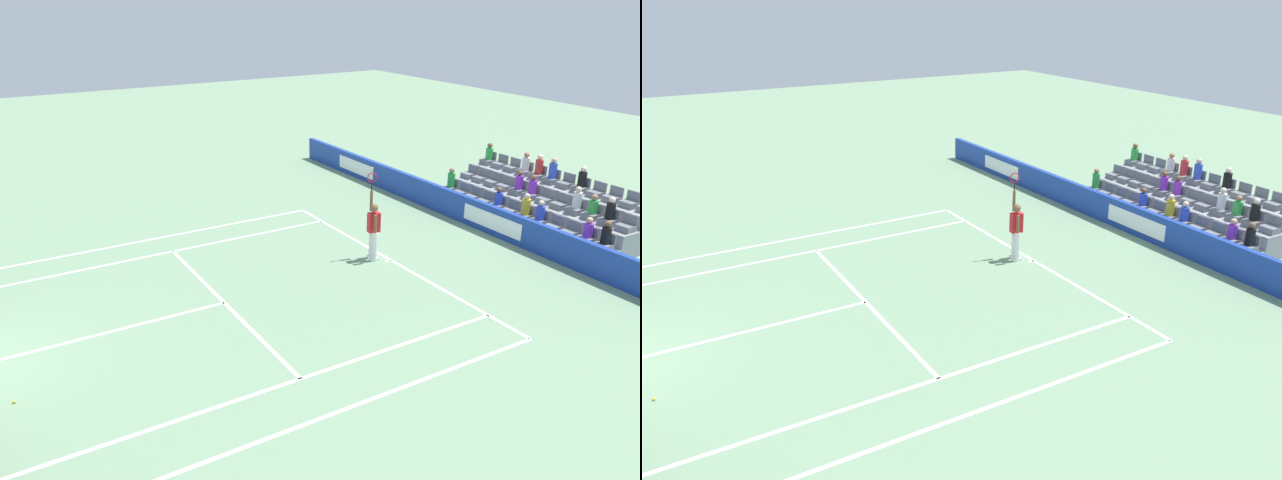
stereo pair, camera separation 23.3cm
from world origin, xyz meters
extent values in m
cube|color=white|center=(0.00, -11.89, 0.00)|extent=(10.97, 0.10, 0.01)
cube|color=white|center=(0.00, -6.40, 0.00)|extent=(8.23, 0.10, 0.01)
cube|color=white|center=(0.00, -3.20, 0.00)|extent=(0.10, 6.40, 0.01)
cube|color=white|center=(4.12, -5.95, 0.00)|extent=(0.10, 11.89, 0.01)
cube|color=white|center=(-4.12, -5.95, 0.00)|extent=(0.10, 11.89, 0.01)
cube|color=white|center=(5.49, -5.95, 0.00)|extent=(0.10, 11.89, 0.01)
cube|color=white|center=(-5.49, -5.95, 0.00)|extent=(0.10, 11.89, 0.01)
cube|color=white|center=(0.00, -11.79, 0.00)|extent=(0.10, 0.20, 0.01)
cube|color=#193899|center=(0.00, -16.17, 0.49)|extent=(24.38, 0.20, 0.98)
cube|color=white|center=(0.00, -16.06, 0.49)|extent=(2.60, 0.01, 0.55)
cube|color=white|center=(8.13, -16.06, 0.49)|extent=(2.60, 0.01, 0.55)
cylinder|color=white|center=(0.25, -11.45, 0.45)|extent=(0.16, 0.16, 0.90)
cylinder|color=white|center=(0.49, -11.49, 0.45)|extent=(0.16, 0.16, 0.90)
cube|color=white|center=(0.25, -11.45, 0.04)|extent=(0.17, 0.28, 0.08)
cube|color=white|center=(0.49, -11.49, 0.04)|extent=(0.17, 0.28, 0.08)
cube|color=red|center=(0.37, -11.47, 1.20)|extent=(0.28, 0.39, 0.60)
sphere|color=brown|center=(0.37, -11.47, 1.66)|extent=(0.24, 0.24, 0.24)
cylinder|color=brown|center=(0.59, -11.51, 1.81)|extent=(0.09, 0.09, 0.62)
cylinder|color=brown|center=(0.16, -11.38, 1.22)|extent=(0.09, 0.09, 0.56)
cylinder|color=black|center=(0.59, -11.51, 2.26)|extent=(0.04, 0.04, 0.28)
torus|color=red|center=(0.59, -11.51, 2.54)|extent=(0.09, 0.31, 0.31)
sphere|color=#D1E533|center=(0.59, -11.51, 2.82)|extent=(0.07, 0.07, 0.07)
cube|color=gray|center=(0.00, -17.25, 0.21)|extent=(7.44, 0.95, 0.42)
cube|color=slate|center=(-3.41, -17.25, 0.52)|extent=(0.48, 0.44, 0.20)
cube|color=slate|center=(-3.41, -17.45, 0.77)|extent=(0.48, 0.04, 0.30)
cube|color=slate|center=(-2.79, -17.25, 0.52)|extent=(0.48, 0.44, 0.20)
cube|color=slate|center=(-2.79, -17.45, 0.77)|extent=(0.48, 0.04, 0.30)
cube|color=slate|center=(-2.17, -17.25, 0.52)|extent=(0.48, 0.44, 0.20)
cube|color=slate|center=(-2.17, -17.45, 0.77)|extent=(0.48, 0.04, 0.30)
cube|color=slate|center=(-1.55, -17.25, 0.52)|extent=(0.48, 0.44, 0.20)
cube|color=slate|center=(-1.55, -17.45, 0.77)|extent=(0.48, 0.04, 0.30)
cube|color=slate|center=(-0.93, -17.25, 0.52)|extent=(0.48, 0.44, 0.20)
cube|color=slate|center=(-0.93, -17.45, 0.77)|extent=(0.48, 0.04, 0.30)
cube|color=slate|center=(-0.31, -17.25, 0.52)|extent=(0.48, 0.44, 0.20)
cube|color=slate|center=(-0.31, -17.45, 0.77)|extent=(0.48, 0.04, 0.30)
cube|color=slate|center=(0.31, -17.25, 0.52)|extent=(0.48, 0.44, 0.20)
cube|color=slate|center=(0.31, -17.45, 0.77)|extent=(0.48, 0.04, 0.30)
cube|color=slate|center=(0.93, -17.25, 0.52)|extent=(0.48, 0.44, 0.20)
cube|color=slate|center=(0.93, -17.45, 0.77)|extent=(0.48, 0.04, 0.30)
cube|color=slate|center=(1.55, -17.25, 0.52)|extent=(0.48, 0.44, 0.20)
cube|color=slate|center=(1.55, -17.45, 0.77)|extent=(0.48, 0.04, 0.30)
cube|color=slate|center=(2.17, -17.25, 0.52)|extent=(0.48, 0.44, 0.20)
cube|color=slate|center=(2.17, -17.45, 0.77)|extent=(0.48, 0.04, 0.30)
cube|color=slate|center=(2.79, -17.25, 0.52)|extent=(0.48, 0.44, 0.20)
cube|color=slate|center=(2.79, -17.45, 0.77)|extent=(0.48, 0.04, 0.30)
cube|color=slate|center=(3.41, -17.25, 0.52)|extent=(0.48, 0.44, 0.20)
cube|color=slate|center=(3.41, -17.45, 0.77)|extent=(0.48, 0.04, 0.30)
cube|color=gray|center=(0.00, -18.20, 0.42)|extent=(7.44, 0.95, 0.84)
cube|color=slate|center=(-3.41, -18.20, 0.94)|extent=(0.48, 0.44, 0.20)
cube|color=slate|center=(-3.41, -18.40, 1.19)|extent=(0.48, 0.04, 0.30)
cube|color=slate|center=(-2.79, -18.20, 0.94)|extent=(0.48, 0.44, 0.20)
cube|color=slate|center=(-2.79, -18.40, 1.19)|extent=(0.48, 0.04, 0.30)
cube|color=slate|center=(-2.17, -18.20, 0.94)|extent=(0.48, 0.44, 0.20)
cube|color=slate|center=(-2.17, -18.40, 1.19)|extent=(0.48, 0.04, 0.30)
cube|color=slate|center=(-1.55, -18.20, 0.94)|extent=(0.48, 0.44, 0.20)
cube|color=slate|center=(-1.55, -18.40, 1.19)|extent=(0.48, 0.04, 0.30)
cube|color=slate|center=(-0.93, -18.20, 0.94)|extent=(0.48, 0.44, 0.20)
cube|color=slate|center=(-0.93, -18.40, 1.19)|extent=(0.48, 0.04, 0.30)
cube|color=slate|center=(-0.31, -18.20, 0.94)|extent=(0.48, 0.44, 0.20)
cube|color=slate|center=(-0.31, -18.40, 1.19)|extent=(0.48, 0.04, 0.30)
cube|color=slate|center=(0.31, -18.20, 0.94)|extent=(0.48, 0.44, 0.20)
cube|color=slate|center=(0.31, -18.40, 1.19)|extent=(0.48, 0.04, 0.30)
cube|color=slate|center=(0.93, -18.20, 0.94)|extent=(0.48, 0.44, 0.20)
cube|color=slate|center=(0.93, -18.40, 1.19)|extent=(0.48, 0.04, 0.30)
cube|color=slate|center=(1.55, -18.20, 0.94)|extent=(0.48, 0.44, 0.20)
cube|color=slate|center=(1.55, -18.40, 1.19)|extent=(0.48, 0.04, 0.30)
cube|color=slate|center=(2.17, -18.20, 0.94)|extent=(0.48, 0.44, 0.20)
cube|color=slate|center=(2.17, -18.40, 1.19)|extent=(0.48, 0.04, 0.30)
cube|color=slate|center=(2.79, -18.20, 0.94)|extent=(0.48, 0.44, 0.20)
cube|color=slate|center=(2.79, -18.40, 1.19)|extent=(0.48, 0.04, 0.30)
cube|color=slate|center=(3.41, -18.20, 0.94)|extent=(0.48, 0.44, 0.20)
cube|color=slate|center=(3.41, -18.40, 1.19)|extent=(0.48, 0.04, 0.30)
cube|color=gray|center=(0.00, -19.15, 0.63)|extent=(7.44, 0.95, 1.26)
cube|color=slate|center=(-2.79, -19.15, 1.36)|extent=(0.48, 0.44, 0.20)
cube|color=slate|center=(-2.79, -19.35, 1.61)|extent=(0.48, 0.04, 0.30)
cube|color=slate|center=(-2.17, -19.15, 1.36)|extent=(0.48, 0.44, 0.20)
cube|color=slate|center=(-2.17, -19.35, 1.61)|extent=(0.48, 0.04, 0.30)
cube|color=slate|center=(-1.55, -19.15, 1.36)|extent=(0.48, 0.44, 0.20)
cube|color=slate|center=(-1.55, -19.35, 1.61)|extent=(0.48, 0.04, 0.30)
cube|color=slate|center=(-0.93, -19.15, 1.36)|extent=(0.48, 0.44, 0.20)
cube|color=slate|center=(-0.93, -19.35, 1.61)|extent=(0.48, 0.04, 0.30)
cube|color=slate|center=(-0.31, -19.15, 1.36)|extent=(0.48, 0.44, 0.20)
cube|color=slate|center=(-0.31, -19.35, 1.61)|extent=(0.48, 0.04, 0.30)
cube|color=slate|center=(0.31, -19.15, 1.36)|extent=(0.48, 0.44, 0.20)
cube|color=slate|center=(0.31, -19.35, 1.61)|extent=(0.48, 0.04, 0.30)
cube|color=slate|center=(0.93, -19.15, 1.36)|extent=(0.48, 0.44, 0.20)
cube|color=slate|center=(0.93, -19.35, 1.61)|extent=(0.48, 0.04, 0.30)
cube|color=slate|center=(1.55, -19.15, 1.36)|extent=(0.48, 0.44, 0.20)
cube|color=slate|center=(1.55, -19.35, 1.61)|extent=(0.48, 0.04, 0.30)
cube|color=slate|center=(2.17, -19.15, 1.36)|extent=(0.48, 0.44, 0.20)
cube|color=slate|center=(2.17, -19.35, 1.61)|extent=(0.48, 0.04, 0.30)
cube|color=slate|center=(2.79, -19.15, 1.36)|extent=(0.48, 0.44, 0.20)
cube|color=slate|center=(2.79, -19.35, 1.61)|extent=(0.48, 0.04, 0.30)
cube|color=slate|center=(3.41, -19.15, 1.36)|extent=(0.48, 0.44, 0.20)
cube|color=slate|center=(3.41, -19.35, 1.61)|extent=(0.48, 0.04, 0.30)
cylinder|color=white|center=(1.55, -19.20, 1.69)|extent=(0.28, 0.28, 0.47)
sphere|color=#9E7251|center=(1.55, -19.20, 2.03)|extent=(0.20, 0.20, 0.20)
cylinder|color=purple|center=(0.93, -18.25, 1.28)|extent=(0.28, 0.28, 0.48)
sphere|color=brown|center=(0.93, -18.25, 1.62)|extent=(0.20, 0.20, 0.20)
cylinder|color=purple|center=(-2.79, -17.30, 0.84)|extent=(0.28, 0.28, 0.44)
sphere|color=#D3A884|center=(-2.79, -17.30, 1.16)|extent=(0.20, 0.20, 0.20)
cylinder|color=white|center=(-1.55, -18.25, 1.30)|extent=(0.28, 0.28, 0.53)
sphere|color=beige|center=(-1.55, -18.25, 1.67)|extent=(0.20, 0.20, 0.20)
cylinder|color=red|center=(0.93, -19.20, 1.72)|extent=(0.28, 0.28, 0.52)
sphere|color=beige|center=(0.93, -19.20, 2.08)|extent=(0.20, 0.20, 0.20)
cylinder|color=black|center=(-2.79, -18.25, 1.30)|extent=(0.28, 0.28, 0.51)
sphere|color=beige|center=(-2.79, -18.25, 1.65)|extent=(0.20, 0.20, 0.20)
cylinder|color=blue|center=(0.31, -19.20, 1.73)|extent=(0.28, 0.28, 0.53)
sphere|color=#D3A884|center=(0.31, -19.20, 2.09)|extent=(0.20, 0.20, 0.20)
cylinder|color=blue|center=(-0.93, -17.30, 0.85)|extent=(0.28, 0.28, 0.46)
sphere|color=beige|center=(-0.93, -17.30, 1.18)|extent=(0.20, 0.20, 0.20)
cylinder|color=yellow|center=(-0.31, -17.30, 0.89)|extent=(0.28, 0.28, 0.53)
sphere|color=beige|center=(-0.31, -17.30, 1.25)|extent=(0.20, 0.20, 0.20)
cylinder|color=green|center=(3.41, -17.30, 0.89)|extent=(0.28, 0.28, 0.55)
sphere|color=#9E7251|center=(3.41, -17.30, 1.27)|extent=(0.20, 0.20, 0.20)
cylinder|color=purple|center=(0.31, -18.25, 1.28)|extent=(0.28, 0.28, 0.47)
sphere|color=brown|center=(0.31, -18.25, 1.61)|extent=(0.20, 0.20, 0.20)
cylinder|color=green|center=(-2.17, -18.25, 1.26)|extent=(0.28, 0.28, 0.43)
sphere|color=#9E7251|center=(-2.17, -18.25, 1.57)|extent=(0.20, 0.20, 0.20)
cylinder|color=black|center=(-3.41, -17.30, 0.88)|extent=(0.28, 0.28, 0.52)
sphere|color=brown|center=(-3.41, -17.30, 1.24)|extent=(0.20, 0.20, 0.20)
cylinder|color=black|center=(-0.93, -19.20, 1.71)|extent=(0.28, 0.28, 0.51)
sphere|color=beige|center=(-0.93, -19.20, 2.07)|extent=(0.20, 0.20, 0.20)
cylinder|color=blue|center=(0.93, -17.30, 0.83)|extent=(0.28, 0.28, 0.43)
sphere|color=brown|center=(0.93, -17.30, 1.15)|extent=(0.20, 0.20, 0.20)
cylinder|color=green|center=(3.41, -19.20, 1.69)|extent=(0.28, 0.28, 0.45)
sphere|color=brown|center=(3.41, -19.20, 2.01)|extent=(0.20, 0.20, 0.20)
sphere|color=#D1E533|center=(-1.89, -1.06, 0.03)|extent=(0.07, 0.07, 0.07)
camera|label=1|loc=(-14.18, -0.84, 7.75)|focal=35.69mm
camera|label=2|loc=(-14.30, -1.04, 7.75)|focal=35.69mm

